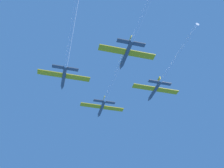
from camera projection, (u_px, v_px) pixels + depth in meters
The scene contains 4 objects.
jet_lead at pixel (107, 94), 103.36m from camera, with size 18.82×43.95×3.12m.
jet_left_wing at pixel (67, 60), 86.32m from camera, with size 18.82×41.82×3.12m.
jet_right_wing at pixel (165, 75), 94.76m from camera, with size 18.82×41.94×3.12m.
jet_slot at pixel (136, 30), 76.12m from camera, with size 18.82×43.61×3.12m.
Camera 1 is at (-19.14, -92.39, -60.33)m, focal length 41.26 mm.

